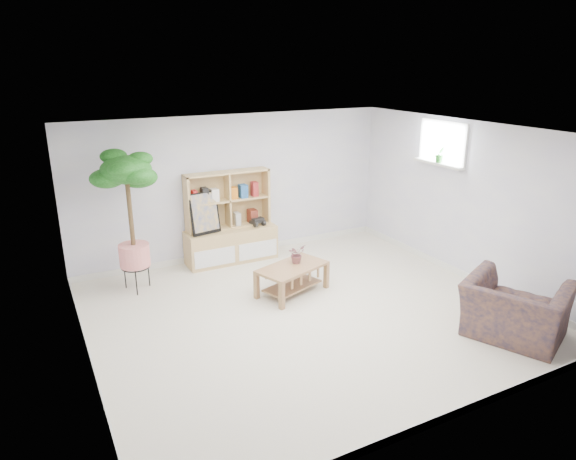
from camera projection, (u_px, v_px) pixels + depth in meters
name	position (u px, v px, depth m)	size (l,w,h in m)	color
floor	(308.00, 313.00, 6.87)	(5.50, 5.00, 0.01)	beige
ceiling	(310.00, 132.00, 6.12)	(5.50, 5.00, 0.01)	silver
walls	(309.00, 228.00, 6.49)	(5.51, 5.01, 2.40)	silver
baseboard	(308.00, 309.00, 6.85)	(5.50, 5.00, 0.10)	silver
window	(443.00, 143.00, 7.95)	(0.10, 0.98, 0.68)	white
window_sill	(438.00, 164.00, 8.02)	(0.14, 1.00, 0.04)	silver
storage_unit	(230.00, 218.00, 8.43)	(1.51, 0.51, 1.51)	tan
poster	(205.00, 213.00, 8.15)	(0.49, 0.11, 0.68)	yellow
toy_truck	(258.00, 221.00, 8.63)	(0.28, 0.20, 0.15)	black
coffee_table	(292.00, 280.00, 7.40)	(1.02, 0.56, 0.42)	olive
table_plant	(297.00, 254.00, 7.42)	(0.25, 0.21, 0.27)	#1E6127
floor_tree	(131.00, 223.00, 7.24)	(0.76, 0.76, 2.07)	#10420E
armchair	(515.00, 306.00, 6.14)	(1.12, 0.98, 0.83)	#111734
sill_plant	(440.00, 154.00, 7.96)	(0.14, 0.12, 0.26)	#10420E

